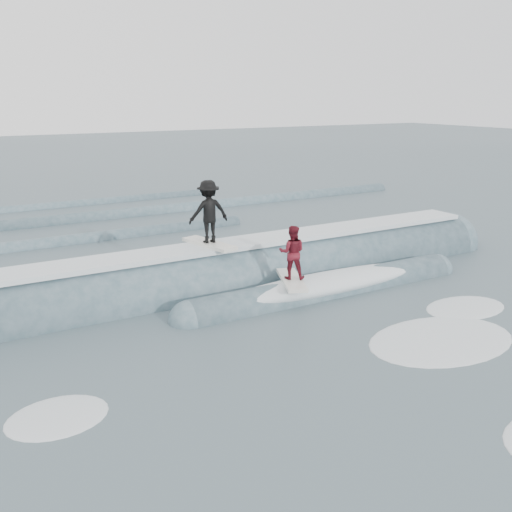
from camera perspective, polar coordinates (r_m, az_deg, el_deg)
ground at (r=13.24m, az=11.80°, el=-10.15°), size 160.00×160.00×0.00m
breaking_wave at (r=17.95m, az=-0.49°, el=-2.62°), size 20.80×4.05×2.54m
surfer_black at (r=17.04m, az=-4.76°, el=4.24°), size 1.26×2.07×1.97m
surfer_red at (r=16.13m, az=3.62°, el=-0.02°), size 1.27×2.06×1.64m
whitewater at (r=14.01m, az=20.06°, el=-9.32°), size 13.60×6.82×0.10m
far_swells at (r=27.88m, az=-14.99°, el=3.48°), size 34.30×8.65×0.80m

